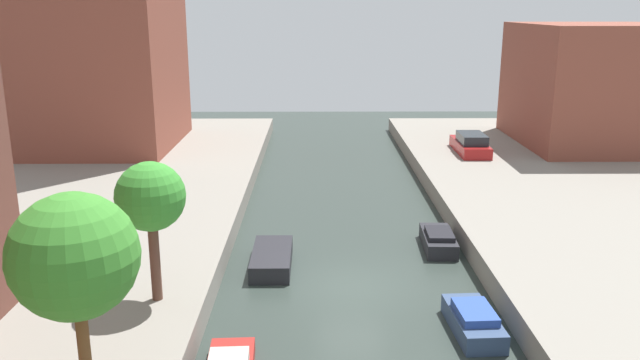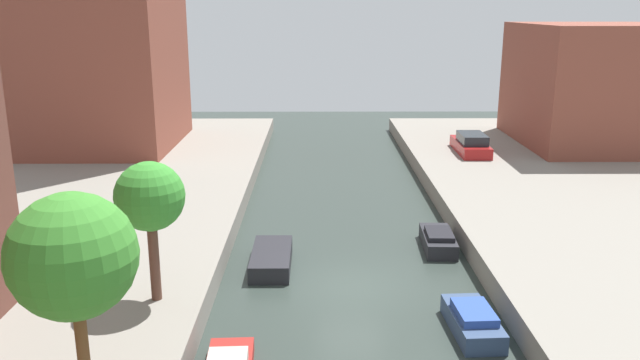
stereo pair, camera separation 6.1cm
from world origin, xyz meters
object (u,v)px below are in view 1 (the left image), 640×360
Objects in this scene: moored_boat_left_3 at (272,259)px; moored_boat_right_3 at (438,240)px; low_block_right at (596,85)px; street_tree_1 at (74,257)px; parked_car at (471,144)px; moored_boat_right_2 at (473,321)px; street_tree_2 at (151,198)px.

moored_boat_right_3 is at bearing 15.60° from moored_boat_left_3.
low_block_right is 2.12× the size of street_tree_1.
parked_car is 22.73m from moored_boat_right_2.
parked_car is (15.36, 21.66, -2.89)m from street_tree_2.
moored_boat_right_3 is (0.27, 7.48, -0.01)m from moored_boat_right_2.
parked_car is 20.53m from moored_boat_left_3.
street_tree_2 is at bearing -146.39° from moored_boat_right_3.
street_tree_2 is 26.71m from parked_car.
street_tree_1 reaches higher than moored_boat_left_3.
moored_boat_right_3 is at bearing 33.61° from street_tree_2.
moored_boat_right_2 is (-5.07, -22.13, -1.16)m from parked_car.
street_tree_1 reaches higher than moored_boat_right_3.
low_block_right is 29.40m from moored_boat_right_2.
moored_boat_right_2 is 7.48m from moored_boat_right_3.
moored_boat_right_3 reaches higher than moored_boat_left_3.
parked_car is at bearing 54.29° from moored_boat_left_3.
parked_car is at bearing 71.84° from moored_boat_right_3.
street_tree_1 is 1.72× the size of moored_boat_right_2.
moored_boat_right_3 is at bearing 51.81° from street_tree_1.
street_tree_2 is 13.31m from moored_boat_right_3.
moored_boat_left_3 is (-21.14, -19.80, -4.74)m from low_block_right.
low_block_right is 3.65× the size of moored_boat_right_2.
moored_boat_left_3 is 7.43m from moored_boat_right_3.
moored_boat_right_2 is (10.29, 5.94, -4.66)m from street_tree_1.
low_block_right is 3.70× the size of moored_boat_right_3.
moored_boat_right_2 is 1.02× the size of moored_boat_right_3.
low_block_right is at bearing 51.84° from moored_boat_right_3.
parked_car is at bearing 77.09° from moored_boat_right_2.
moored_boat_right_3 is (10.56, 13.42, -4.67)m from street_tree_1.
moored_boat_right_3 is (-13.99, -17.80, -4.71)m from low_block_right.
low_block_right is 2.42× the size of parked_car.
street_tree_2 is 1.45× the size of moored_boat_right_2.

